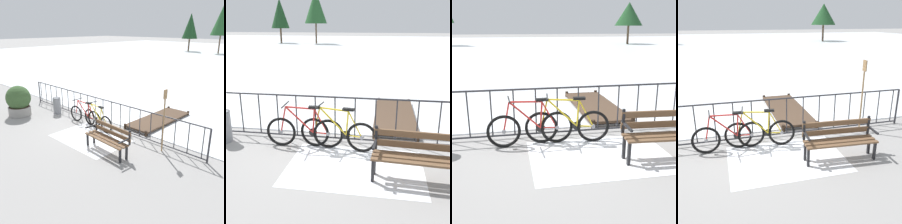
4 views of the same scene
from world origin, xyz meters
The scene contains 10 objects.
ground_plane centered at (0.00, 0.00, 0.00)m, with size 160.00×160.00×0.00m, color gray.
frozen_pond centered at (0.00, 28.40, 0.01)m, with size 80.00×56.00×0.03m, color white.
snow_patch centered at (0.82, -1.20, 0.00)m, with size 2.57×1.80×0.01m, color white.
railing_fence centered at (0.00, 0.00, 0.56)m, with size 9.06×0.06×1.07m.
bicycle_near_railing centered at (-0.37, -0.43, 0.37)m, with size 1.71×0.52×0.97m.
bicycle_second centered at (0.36, -0.43, 0.37)m, with size 1.71×0.52×0.97m.
park_bench centered at (1.95, -1.45, 0.51)m, with size 1.63×0.58×0.89m.
wooden_dock centered at (1.62, 1.84, 0.12)m, with size 1.10×3.19×0.20m.
tree_far_west centered at (-8.10, 31.81, 4.68)m, with size 2.91×2.91×6.79m.
tree_centre centered at (-13.23, 32.39, 3.89)m, with size 2.43×2.43×5.83m.
Camera 2 is at (1.32, -5.98, 2.62)m, focal length 45.34 mm.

